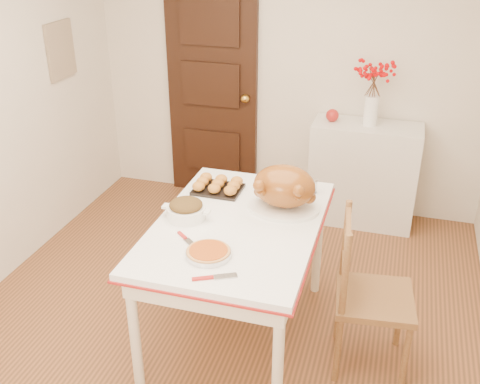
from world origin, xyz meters
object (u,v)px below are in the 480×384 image
(kitchen_table, at_px, (238,281))
(pumpkin_pie, at_px, (208,252))
(chair_oak, at_px, (375,295))
(turkey_platter, at_px, (284,189))
(sideboard, at_px, (363,174))

(kitchen_table, relative_size, pumpkin_pie, 5.74)
(chair_oak, height_order, pumpkin_pie, chair_oak)
(kitchen_table, height_order, turkey_platter, turkey_platter)
(sideboard, distance_m, pumpkin_pie, 2.32)
(sideboard, bearing_deg, pumpkin_pie, -106.58)
(kitchen_table, relative_size, chair_oak, 1.41)
(sideboard, xyz_separation_m, chair_oak, (0.24, -1.80, 0.05))
(pumpkin_pie, bearing_deg, sideboard, 73.42)
(sideboard, distance_m, kitchen_table, 1.89)
(kitchen_table, distance_m, turkey_platter, 0.66)
(kitchen_table, xyz_separation_m, chair_oak, (0.84, -0.01, 0.08))
(kitchen_table, height_order, pumpkin_pie, pumpkin_pie)
(turkey_platter, bearing_deg, pumpkin_pie, -130.00)
(pumpkin_pie, bearing_deg, kitchen_table, 83.27)
(chair_oak, distance_m, pumpkin_pie, 1.03)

